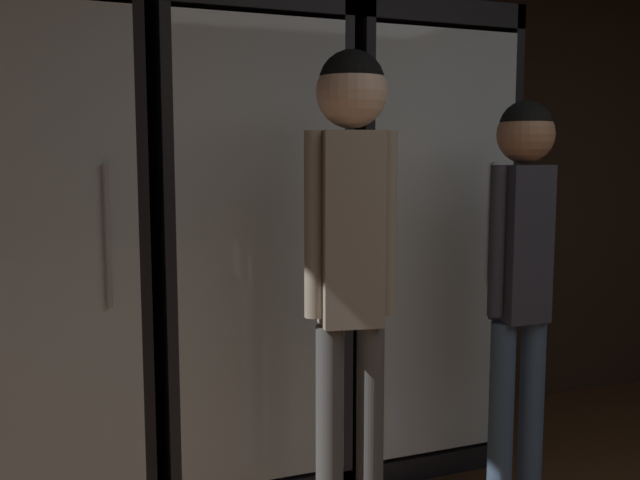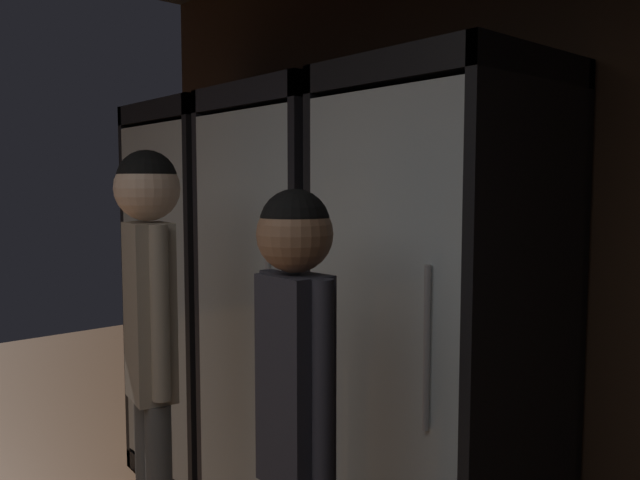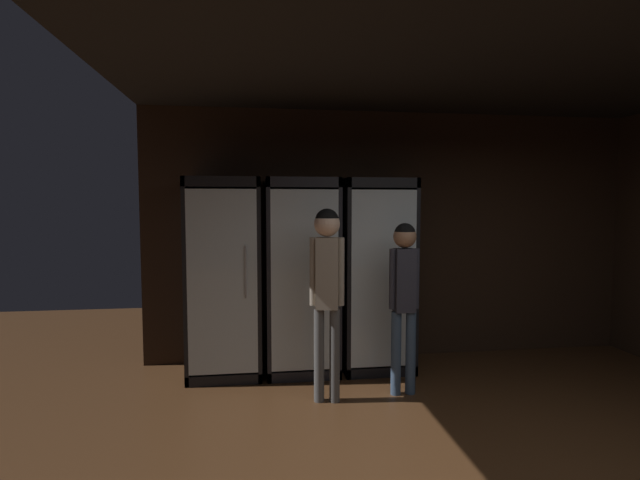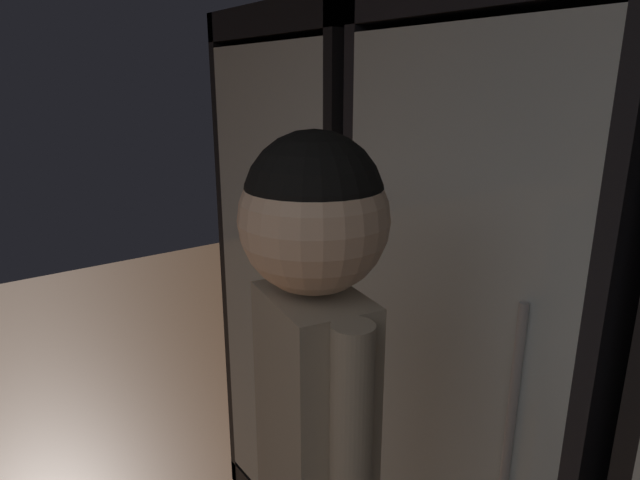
{
  "view_description": "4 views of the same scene",
  "coord_description": "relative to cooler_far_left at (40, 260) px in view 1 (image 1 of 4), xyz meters",
  "views": [
    {
      "loc": [
        -2.07,
        -0.24,
        1.38
      ],
      "look_at": [
        -1.07,
        2.32,
        1.06
      ],
      "focal_mm": 39.83,
      "sensor_mm": 36.0,
      "label": 1
    },
    {
      "loc": [
        0.9,
        0.83,
        1.59
      ],
      "look_at": [
        -1.16,
        2.63,
        1.36
      ],
      "focal_mm": 35.66,
      "sensor_mm": 36.0,
      "label": 2
    },
    {
      "loc": [
        -1.74,
        -2.13,
        1.73
      ],
      "look_at": [
        -1.11,
        2.59,
        1.39
      ],
      "focal_mm": 25.89,
      "sensor_mm": 36.0,
      "label": 3
    },
    {
      "loc": [
        -0.53,
        1.37,
        1.78
      ],
      "look_at": [
        -1.74,
        2.28,
        1.34
      ],
      "focal_mm": 30.29,
      "sensor_mm": 36.0,
      "label": 4
    }
  ],
  "objects": [
    {
      "name": "shopper_far",
      "position": [
        1.66,
        -0.79,
        0.03
      ],
      "size": [
        0.28,
        0.21,
        1.59
      ],
      "color": "#384C66",
      "rests_on": "ground"
    },
    {
      "name": "shopper_near",
      "position": [
        0.94,
        -0.86,
        0.15
      ],
      "size": [
        0.3,
        0.23,
        1.72
      ],
      "color": "#4C4C4C",
      "rests_on": "ground"
    },
    {
      "name": "wall_back",
      "position": [
        2.09,
        0.34,
        0.42
      ],
      "size": [
        6.0,
        0.06,
        2.8
      ],
      "primitive_type": "cube",
      "color": "black",
      "rests_on": "ground"
    },
    {
      "name": "cooler_far_left",
      "position": [
        0.0,
        0.0,
        0.0
      ],
      "size": [
        0.74,
        0.7,
        2.02
      ],
      "color": "black",
      "rests_on": "ground"
    },
    {
      "name": "cooler_left",
      "position": [
        0.79,
        0.0,
        0.0
      ],
      "size": [
        0.74,
        0.7,
        2.02
      ],
      "color": "black",
      "rests_on": "ground"
    },
    {
      "name": "cooler_center",
      "position": [
        1.58,
        -0.0,
        0.01
      ],
      "size": [
        0.74,
        0.7,
        2.02
      ],
      "color": "black",
      "rests_on": "ground"
    }
  ]
}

